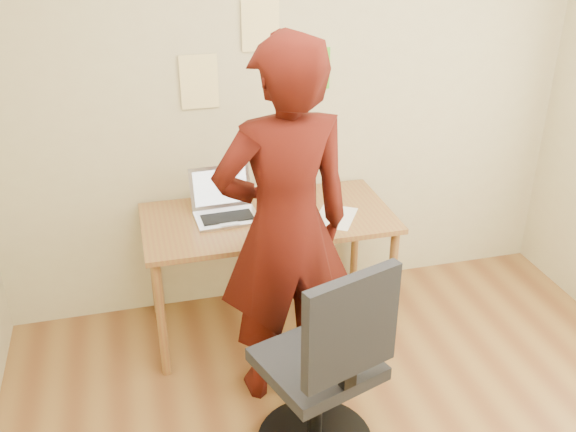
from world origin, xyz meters
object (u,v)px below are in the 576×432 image
object	(u,v)px
desk	(268,230)
laptop	(225,206)
phone	(310,228)
office_chair	(326,378)
person	(285,229)

from	to	relation	value
desk	laptop	distance (m)	0.28
phone	office_chair	xyz separation A→B (m)	(-0.17, -0.85, -0.29)
laptop	office_chair	xyz separation A→B (m)	(0.24, -1.13, -0.34)
office_chair	desk	bearing A→B (deg)	72.04
desk	office_chair	xyz separation A→B (m)	(0.01, -1.06, -0.20)
phone	person	distance (m)	0.44
desk	person	xyz separation A→B (m)	(-0.04, -0.54, 0.28)
phone	office_chair	world-z (taller)	office_chair
desk	phone	distance (m)	0.30
desk	laptop	world-z (taller)	laptop
laptop	office_chair	size ratio (longest dim) A/B	0.34
office_chair	person	world-z (taller)	person
phone	desk	bearing A→B (deg)	125.20
phone	person	bearing A→B (deg)	-131.16
phone	office_chair	size ratio (longest dim) A/B	0.12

